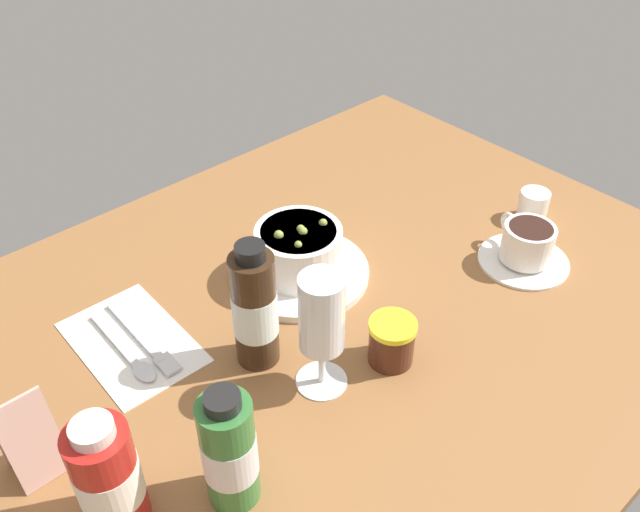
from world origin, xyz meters
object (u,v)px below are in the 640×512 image
(jam_jar, at_px, (391,342))
(coffee_cup, at_px, (526,247))
(wine_glass, at_px, (322,319))
(sauce_bottle_green, at_px, (229,451))
(porridge_bowl, at_px, (299,255))
(cutlery_setting, at_px, (133,343))
(sauce_bottle_red, at_px, (108,476))
(menu_card, at_px, (28,435))
(sauce_bottle_brown, at_px, (256,310))
(creamer_jug, at_px, (533,205))

(jam_jar, bearing_deg, coffee_cup, -179.78)
(wine_glass, bearing_deg, coffee_cup, 175.51)
(coffee_cup, height_order, sauce_bottle_green, sauce_bottle_green)
(porridge_bowl, relative_size, cutlery_setting, 1.03)
(sauce_bottle_red, relative_size, menu_card, 1.32)
(cutlery_setting, distance_m, wine_glass, 0.27)
(coffee_cup, distance_m, wine_glass, 0.39)
(jam_jar, relative_size, menu_card, 0.57)
(wine_glass, distance_m, sauce_bottle_brown, 0.09)
(sauce_bottle_green, bearing_deg, creamer_jug, -173.05)
(cutlery_setting, relative_size, menu_card, 1.78)
(cutlery_setting, distance_m, creamer_jug, 0.65)
(creamer_jug, bearing_deg, wine_glass, 3.41)
(coffee_cup, xyz_separation_m, wine_glass, (0.38, -0.03, 0.08))
(creamer_jug, xyz_separation_m, sauce_bottle_green, (0.65, 0.08, 0.05))
(coffee_cup, xyz_separation_m, menu_card, (0.69, -0.15, 0.03))
(creamer_jug, bearing_deg, sauce_bottle_red, 1.63)
(jam_jar, relative_size, sauce_bottle_brown, 0.35)
(wine_glass, height_order, jam_jar, wine_glass)
(cutlery_setting, height_order, coffee_cup, coffee_cup)
(sauce_bottle_green, bearing_deg, cutlery_setting, -96.44)
(sauce_bottle_green, relative_size, sauce_bottle_brown, 0.87)
(wine_glass, bearing_deg, sauce_bottle_brown, -69.38)
(menu_card, bearing_deg, jam_jar, 159.52)
(cutlery_setting, bearing_deg, sauce_bottle_brown, 130.52)
(coffee_cup, distance_m, creamer_jug, 0.12)
(coffee_cup, relative_size, jam_jar, 2.14)
(jam_jar, bearing_deg, porridge_bowl, -96.32)
(sauce_bottle_red, height_order, menu_card, sauce_bottle_red)
(creamer_jug, bearing_deg, cutlery_setting, -16.20)
(cutlery_setting, bearing_deg, coffee_cup, 155.21)
(coffee_cup, distance_m, sauce_bottle_brown, 0.43)
(cutlery_setting, relative_size, sauce_bottle_brown, 1.10)
(cutlery_setting, relative_size, creamer_jug, 3.57)
(wine_glass, bearing_deg, sauce_bottle_green, 16.70)
(creamer_jug, distance_m, jam_jar, 0.40)
(wine_glass, relative_size, sauce_bottle_brown, 0.93)
(cutlery_setting, distance_m, jam_jar, 0.33)
(coffee_cup, height_order, jam_jar, coffee_cup)
(menu_card, bearing_deg, cutlery_setting, -150.84)
(coffee_cup, height_order, sauce_bottle_red, sauce_bottle_red)
(porridge_bowl, distance_m, jam_jar, 0.20)
(wine_glass, xyz_separation_m, sauce_bottle_green, (0.17, 0.05, -0.03))
(menu_card, bearing_deg, sauce_bottle_brown, 173.00)
(creamer_jug, bearing_deg, porridge_bowl, -20.84)
(cutlery_setting, xyz_separation_m, sauce_bottle_green, (0.03, 0.26, 0.07))
(jam_jar, bearing_deg, menu_card, -20.48)
(cutlery_setting, xyz_separation_m, jam_jar, (-0.23, 0.24, 0.03))
(cutlery_setting, relative_size, jam_jar, 3.14)
(coffee_cup, relative_size, sauce_bottle_brown, 0.75)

